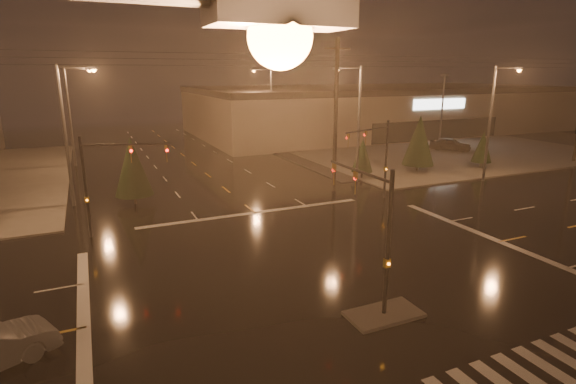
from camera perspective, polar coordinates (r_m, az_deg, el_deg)
name	(u,v)px	position (r m, az deg, el deg)	size (l,w,h in m)	color
ground	(334,276)	(22.01, 5.85, -10.56)	(140.00, 140.00, 0.00)	black
sidewalk_ne	(417,145)	(62.58, 16.11, 5.74)	(36.00, 36.00, 0.12)	#46443F
median_island	(384,314)	(19.03, 12.07, -14.93)	(3.00, 1.60, 0.15)	#46443F
stop_bar_far	(255,213)	(31.33, -4.22, -2.63)	(16.00, 0.50, 0.01)	beige
parking_lot	(457,145)	(64.48, 20.67, 5.61)	(50.00, 24.00, 0.08)	black
retail_building	(379,107)	(77.77, 11.53, 10.53)	(60.20, 28.30, 7.20)	#756D54
signal_mast_median	(375,220)	(18.21, 10.99, -3.56)	(0.25, 4.59, 6.00)	black
signal_mast_ne	(379,151)	(34.04, 11.43, 5.09)	(4.84, 1.86, 6.00)	black
signal_mast_nw	(103,174)	(27.83, -22.43, 2.08)	(4.84, 1.86, 6.00)	black
streetlight_1	(69,126)	(35.32, -26.04, 7.53)	(2.77, 0.32, 10.00)	#38383A
streetlight_2	(72,109)	(51.25, -25.70, 9.43)	(2.77, 0.32, 10.00)	#38383A
streetlight_3	(356,116)	(39.53, 8.63, 9.50)	(2.77, 0.32, 10.00)	#38383A
streetlight_4	(269,102)	(57.34, -2.39, 11.30)	(2.77, 0.32, 10.00)	#38383A
streetlight_6	(493,116)	(42.95, 24.63, 8.75)	(0.32, 2.77, 10.00)	#38383A
utility_pole_1	(336,116)	(36.15, 6.07, 9.61)	(2.20, 0.32, 12.00)	black
conifer_0	(362,155)	(41.29, 9.43, 4.65)	(1.93, 1.93, 3.72)	black
conifer_1	(419,140)	(45.45, 16.32, 6.31)	(3.06, 3.06, 5.48)	black
conifer_2	(483,147)	(49.21, 23.47, 5.28)	(1.96, 1.96, 3.76)	black
conifer_3	(132,166)	(34.55, -19.17, 3.09)	(2.73, 2.73, 4.97)	black
car_parked	(450,144)	(59.43, 19.90, 5.73)	(1.97, 4.88, 1.66)	black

